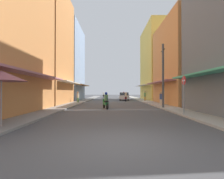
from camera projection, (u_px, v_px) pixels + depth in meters
name	position (u px, v px, depth m)	size (l,w,h in m)	color
ground_plane	(114.00, 102.00, 28.12)	(117.19, 117.19, 0.00)	#4C4C4F
sidewalk_left	(81.00, 101.00, 28.13)	(1.80, 61.27, 0.12)	gray
sidewalk_right	(146.00, 101.00, 28.12)	(1.80, 61.27, 0.12)	#ADA89E
building_left_mid	(44.00, 48.00, 22.45)	(7.05, 8.63, 14.49)	#D88C4C
building_left_far	(64.00, 63.00, 32.32)	(7.05, 10.14, 13.70)	#8CA5CC
building_right_mid	(186.00, 63.00, 21.92)	(7.05, 10.32, 10.47)	#D88C4C
building_right_far	(160.00, 64.00, 33.67)	(7.05, 11.25, 14.01)	#EFD159
motorbike_blue	(124.00, 95.00, 41.60)	(0.74, 1.74, 1.58)	black
motorbike_green	(106.00, 101.00, 16.23)	(0.71, 1.76, 1.58)	black
motorbike_maroon	(107.00, 97.00, 37.75)	(0.55, 1.81, 0.96)	black
motorbike_red	(126.00, 97.00, 28.61)	(0.55, 1.81, 1.58)	black
motorbike_black	(104.00, 95.00, 45.27)	(0.55, 1.81, 1.58)	black
parked_car	(124.00, 96.00, 32.65)	(1.99, 4.19, 1.45)	silver
pedestrian_crossing	(145.00, 95.00, 29.11)	(0.44, 0.44, 1.76)	#BF8C3F
pedestrian_midway	(161.00, 97.00, 19.85)	(0.44, 0.44, 1.68)	beige
pedestrian_far	(78.00, 97.00, 24.65)	(0.34, 0.34, 1.60)	#598C59
vendor_umbrella	(1.00, 76.00, 7.58)	(2.11, 2.11, 2.53)	#99999E
utility_pole	(163.00, 76.00, 16.42)	(0.20, 1.20, 6.12)	#4C4C4F
street_sign_no_entry	(184.00, 90.00, 11.42)	(0.07, 0.60, 2.65)	gray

